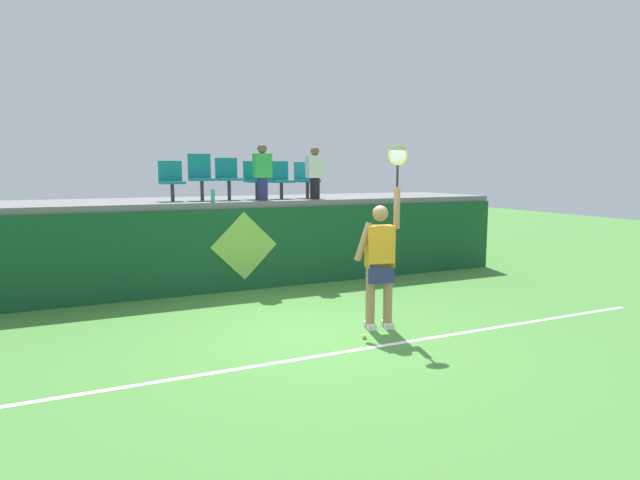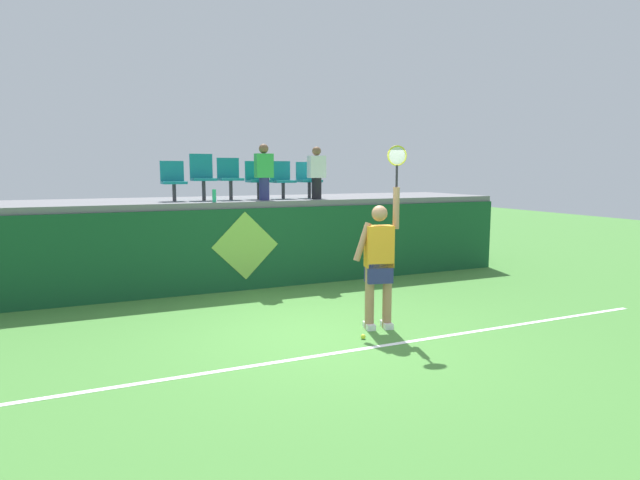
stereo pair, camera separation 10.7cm
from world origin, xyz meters
name	(u,v)px [view 1 (the left image)]	position (x,y,z in m)	size (l,w,h in m)	color
ground_plane	(328,334)	(0.00, 0.00, 0.00)	(40.00, 40.00, 0.00)	#478438
court_back_wall	(256,248)	(0.00, 3.15, 0.76)	(11.09, 0.20, 1.53)	#144C28
spectator_platform	(238,201)	(0.00, 4.34, 1.59)	(11.09, 2.47, 0.12)	slate
court_baseline_stripe	(355,350)	(0.00, -0.75, 0.00)	(9.98, 0.08, 0.01)	white
tennis_player	(380,260)	(0.77, -0.06, 0.98)	(0.74, 0.33, 2.57)	white
tennis_ball	(364,336)	(0.34, -0.40, 0.03)	(0.07, 0.07, 0.07)	#D1E533
water_bottle	(213,196)	(-0.77, 3.28, 1.76)	(0.07, 0.07, 0.23)	#26B272
stadium_chair_0	(171,179)	(-1.38, 3.96, 2.06)	(0.44, 0.42, 0.76)	#38383D
stadium_chair_1	(201,175)	(-0.83, 3.96, 2.14)	(0.44, 0.42, 0.90)	#38383D
stadium_chair_2	(228,176)	(-0.29, 3.96, 2.12)	(0.44, 0.42, 0.83)	#38383D
stadium_chair_3	(256,178)	(0.28, 3.95, 2.08)	(0.44, 0.42, 0.77)	#38383D
stadium_chair_4	(280,178)	(0.80, 3.96, 2.07)	(0.44, 0.42, 0.77)	#38383D
stadium_chair_5	(306,178)	(1.38, 3.95, 2.07)	(0.44, 0.42, 0.76)	#38383D
spectator_0	(315,172)	(1.38, 3.51, 2.19)	(0.34, 0.20, 1.05)	black
spectator_1	(262,171)	(0.28, 3.53, 2.21)	(0.34, 0.20, 1.09)	navy
wall_signage_mount	(245,290)	(-0.26, 3.05, 0.00)	(1.27, 0.01, 1.48)	#144C28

